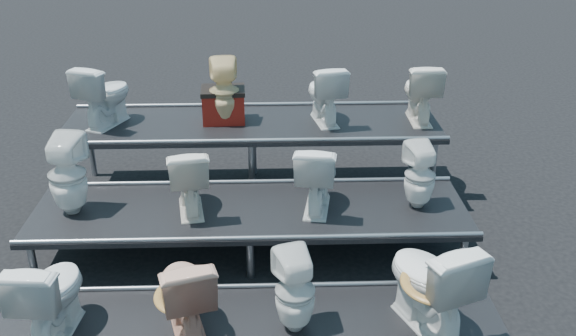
{
  "coord_description": "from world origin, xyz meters",
  "views": [
    {
      "loc": [
        0.18,
        -5.48,
        3.45
      ],
      "look_at": [
        0.37,
        0.1,
        0.84
      ],
      "focal_mm": 40.0,
      "sensor_mm": 36.0,
      "label": 1
    }
  ],
  "objects_px": {
    "toilet_9": "(224,92)",
    "toilet_2": "(295,291)",
    "toilet_8": "(105,94)",
    "toilet_11": "(420,92)",
    "toilet_0": "(50,294)",
    "toilet_7": "(420,176)",
    "toilet_3": "(429,281)",
    "toilet_10": "(325,93)",
    "toilet_6": "(317,176)",
    "red_crate": "(224,107)",
    "toilet_4": "(67,175)",
    "toilet_5": "(188,178)",
    "toilet_1": "(184,292)"
  },
  "relations": [
    {
      "from": "toilet_9",
      "to": "toilet_2",
      "type": "bearing_deg",
      "value": 99.68
    },
    {
      "from": "toilet_8",
      "to": "toilet_11",
      "type": "height_order",
      "value": "toilet_8"
    },
    {
      "from": "toilet_8",
      "to": "toilet_0",
      "type": "bearing_deg",
      "value": 115.48
    },
    {
      "from": "toilet_0",
      "to": "toilet_7",
      "type": "bearing_deg",
      "value": -151.41
    },
    {
      "from": "toilet_3",
      "to": "toilet_11",
      "type": "height_order",
      "value": "toilet_11"
    },
    {
      "from": "toilet_3",
      "to": "toilet_11",
      "type": "relative_size",
      "value": 1.26
    },
    {
      "from": "toilet_10",
      "to": "toilet_6",
      "type": "bearing_deg",
      "value": 71.72
    },
    {
      "from": "toilet_7",
      "to": "red_crate",
      "type": "height_order",
      "value": "red_crate"
    },
    {
      "from": "toilet_11",
      "to": "red_crate",
      "type": "height_order",
      "value": "toilet_11"
    },
    {
      "from": "toilet_4",
      "to": "toilet_7",
      "type": "distance_m",
      "value": 3.34
    },
    {
      "from": "toilet_7",
      "to": "toilet_5",
      "type": "bearing_deg",
      "value": -11.07
    },
    {
      "from": "toilet_4",
      "to": "red_crate",
      "type": "height_order",
      "value": "toilet_4"
    },
    {
      "from": "toilet_11",
      "to": "red_crate",
      "type": "bearing_deg",
      "value": -0.7
    },
    {
      "from": "toilet_6",
      "to": "toilet_7",
      "type": "xyz_separation_m",
      "value": [
        0.99,
        0.0,
        -0.02
      ]
    },
    {
      "from": "toilet_2",
      "to": "toilet_8",
      "type": "bearing_deg",
      "value": -69.44
    },
    {
      "from": "toilet_0",
      "to": "toilet_7",
      "type": "xyz_separation_m",
      "value": [
        3.17,
        1.3,
        0.35
      ]
    },
    {
      "from": "toilet_6",
      "to": "toilet_9",
      "type": "distance_m",
      "value": 1.65
    },
    {
      "from": "toilet_2",
      "to": "toilet_11",
      "type": "xyz_separation_m",
      "value": [
        1.51,
        2.6,
        0.78
      ]
    },
    {
      "from": "toilet_9",
      "to": "toilet_1",
      "type": "bearing_deg",
      "value": 80.79
    },
    {
      "from": "toilet_8",
      "to": "red_crate",
      "type": "distance_m",
      "value": 1.31
    },
    {
      "from": "toilet_3",
      "to": "toilet_8",
      "type": "distance_m",
      "value": 4.07
    },
    {
      "from": "toilet_0",
      "to": "toilet_3",
      "type": "xyz_separation_m",
      "value": [
        2.98,
        0.0,
        0.05
      ]
    },
    {
      "from": "toilet_1",
      "to": "red_crate",
      "type": "distance_m",
      "value": 2.73
    },
    {
      "from": "toilet_5",
      "to": "toilet_10",
      "type": "distance_m",
      "value": 1.95
    },
    {
      "from": "toilet_11",
      "to": "red_crate",
      "type": "distance_m",
      "value": 2.21
    },
    {
      "from": "toilet_0",
      "to": "toilet_7",
      "type": "distance_m",
      "value": 3.44
    },
    {
      "from": "toilet_1",
      "to": "toilet_8",
      "type": "relative_size",
      "value": 1.07
    },
    {
      "from": "toilet_0",
      "to": "toilet_10",
      "type": "xyz_separation_m",
      "value": [
        2.36,
        2.6,
        0.75
      ]
    },
    {
      "from": "toilet_0",
      "to": "toilet_7",
      "type": "relative_size",
      "value": 1.16
    },
    {
      "from": "toilet_5",
      "to": "toilet_7",
      "type": "xyz_separation_m",
      "value": [
        2.21,
        0.0,
        -0.01
      ]
    },
    {
      "from": "toilet_2",
      "to": "toilet_4",
      "type": "height_order",
      "value": "toilet_4"
    },
    {
      "from": "toilet_5",
      "to": "toilet_11",
      "type": "xyz_separation_m",
      "value": [
        2.47,
        1.3,
        0.4
      ]
    },
    {
      "from": "toilet_4",
      "to": "toilet_9",
      "type": "relative_size",
      "value": 1.07
    },
    {
      "from": "toilet_2",
      "to": "red_crate",
      "type": "height_order",
      "value": "red_crate"
    },
    {
      "from": "toilet_0",
      "to": "toilet_5",
      "type": "bearing_deg",
      "value": -120.17
    },
    {
      "from": "toilet_2",
      "to": "toilet_5",
      "type": "xyz_separation_m",
      "value": [
        -0.96,
        1.3,
        0.38
      ]
    },
    {
      "from": "toilet_4",
      "to": "toilet_6",
      "type": "bearing_deg",
      "value": -171.34
    },
    {
      "from": "toilet_8",
      "to": "toilet_9",
      "type": "distance_m",
      "value": 1.31
    },
    {
      "from": "toilet_1",
      "to": "toilet_2",
      "type": "xyz_separation_m",
      "value": [
        0.87,
        0.0,
        -0.02
      ]
    },
    {
      "from": "toilet_8",
      "to": "toilet_3",
      "type": "bearing_deg",
      "value": 163.57
    },
    {
      "from": "toilet_0",
      "to": "toilet_5",
      "type": "relative_size",
      "value": 1.13
    },
    {
      "from": "toilet_3",
      "to": "toilet_9",
      "type": "relative_size",
      "value": 1.17
    },
    {
      "from": "toilet_2",
      "to": "toilet_5",
      "type": "distance_m",
      "value": 1.66
    },
    {
      "from": "toilet_2",
      "to": "toilet_4",
      "type": "relative_size",
      "value": 0.91
    },
    {
      "from": "red_crate",
      "to": "toilet_5",
      "type": "bearing_deg",
      "value": -103.9
    },
    {
      "from": "toilet_4",
      "to": "toilet_6",
      "type": "relative_size",
      "value": 1.13
    },
    {
      "from": "toilet_3",
      "to": "toilet_11",
      "type": "bearing_deg",
      "value": -121.91
    },
    {
      "from": "toilet_0",
      "to": "toilet_6",
      "type": "xyz_separation_m",
      "value": [
        2.18,
        1.3,
        0.37
      ]
    },
    {
      "from": "toilet_5",
      "to": "toilet_3",
      "type": "bearing_deg",
      "value": 137.85
    },
    {
      "from": "toilet_8",
      "to": "red_crate",
      "type": "bearing_deg",
      "value": -153.25
    }
  ]
}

